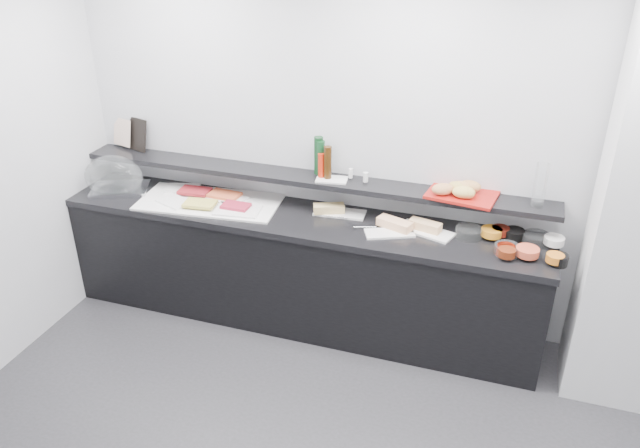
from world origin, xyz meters
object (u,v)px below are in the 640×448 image
(sandwich_plate_mid, at_px, (390,233))
(framed_print, at_px, (138,135))
(cloche_base, at_px, (120,190))
(carafe, at_px, (540,185))
(condiment_tray, at_px, (332,179))
(bread_tray, at_px, (462,195))

(sandwich_plate_mid, bearing_deg, framed_print, 147.40)
(cloche_base, relative_size, framed_print, 1.65)
(carafe, bearing_deg, framed_print, 178.41)
(framed_print, xyz_separation_m, carafe, (3.09, -0.09, 0.02))
(framed_print, bearing_deg, condiment_tray, 14.10)
(condiment_tray, bearing_deg, bread_tray, -7.27)
(sandwich_plate_mid, distance_m, condiment_tray, 0.59)
(cloche_base, height_order, carafe, carafe)
(sandwich_plate_mid, height_order, bread_tray, bread_tray)
(cloche_base, height_order, condiment_tray, condiment_tray)
(sandwich_plate_mid, bearing_deg, cloche_base, 155.23)
(bread_tray, distance_m, carafe, 0.51)
(sandwich_plate_mid, xyz_separation_m, bread_tray, (0.44, 0.24, 0.25))
(cloche_base, xyz_separation_m, framed_print, (0.02, 0.30, 0.36))
(framed_print, relative_size, carafe, 0.87)
(framed_print, relative_size, bread_tray, 0.57)
(condiment_tray, bearing_deg, cloche_base, 177.97)
(sandwich_plate_mid, bearing_deg, condiment_tray, 131.97)
(condiment_tray, height_order, carafe, carafe)
(sandwich_plate_mid, height_order, condiment_tray, condiment_tray)
(framed_print, xyz_separation_m, bread_tray, (2.60, -0.08, -0.12))
(condiment_tray, height_order, bread_tray, bread_tray)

